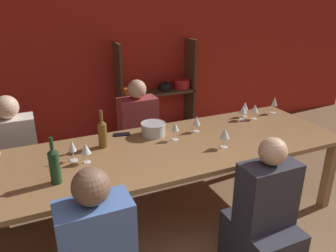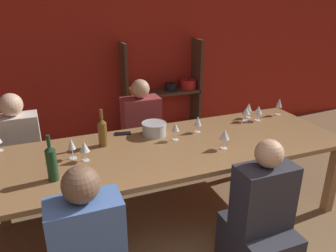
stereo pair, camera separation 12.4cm
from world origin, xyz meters
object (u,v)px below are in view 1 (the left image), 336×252
person_near_b (263,224)px  person_far_b (18,166)px  wine_glass_red_d (243,110)px  wine_glass_red_b (255,109)px  wine_glass_empty_b (225,134)px  wine_glass_white_a (86,149)px  wine_glass_empty_a (245,106)px  wine_glass_empty_d (175,127)px  wine_glass_white_b (72,147)px  wine_bottle_green (102,133)px  cell_phone (122,134)px  wine_bottle_dark (54,165)px  wine_glass_red_a (197,121)px  shelf_unit (158,108)px  person_far_a (139,142)px  dining_table (173,153)px  mixing_bowl (153,129)px  wine_glass_red_c (274,102)px

person_near_b → person_far_b: 2.33m
wine_glass_red_d → person_far_b: bearing=165.7°
person_near_b → wine_glass_red_b: bearing=56.7°
wine_glass_empty_b → wine_glass_white_a: 1.14m
wine_glass_empty_b → wine_glass_empty_a: bearing=42.2°
wine_glass_empty_d → wine_glass_white_b: bearing=-177.8°
wine_bottle_green → cell_phone: (0.22, 0.18, -0.12)m
wine_bottle_dark → person_far_b: person_far_b is taller
wine_glass_red_a → person_far_b: size_ratio=0.14×
shelf_unit → wine_glass_red_b: 1.54m
wine_glass_red_b → wine_glass_empty_b: bearing=-145.6°
wine_glass_red_d → person_far_a: 1.20m
wine_glass_empty_d → wine_glass_red_d: bearing=11.6°
dining_table → mixing_bowl: mixing_bowl is taller
wine_glass_red_a → wine_glass_red_d: wine_glass_red_a is taller
wine_glass_red_c → wine_glass_white_b: size_ratio=1.06×
shelf_unit → wine_bottle_green: shelf_unit is taller
wine_glass_empty_d → wine_glass_red_b: bearing=8.4°
wine_glass_white_a → wine_glass_red_d: bearing=9.6°
wine_bottle_green → wine_glass_white_a: 0.29m
wine_glass_empty_d → wine_glass_white_b: wine_glass_white_b is taller
wine_glass_white_b → wine_glass_empty_b: bearing=-12.9°
mixing_bowl → cell_phone: (-0.27, 0.12, -0.06)m
wine_bottle_green → person_far_a: 0.97m
shelf_unit → wine_bottle_dark: shelf_unit is taller
wine_bottle_green → wine_glass_empty_d: (0.62, -0.12, -0.01)m
wine_glass_empty_a → person_far_a: 1.23m
wine_bottle_dark → wine_glass_empty_a: bearing=16.0°
wine_glass_empty_a → wine_glass_white_b: 1.86m
wine_glass_white_a → wine_glass_red_b: 1.81m
wine_glass_empty_d → person_near_b: size_ratio=0.15×
wine_glass_empty_a → wine_glass_white_a: same height
wine_bottle_green → wine_glass_white_b: (-0.27, -0.15, -0.01)m
shelf_unit → wine_glass_red_d: bearing=-74.6°
wine_glass_empty_b → person_near_b: bearing=-93.2°
wine_bottle_dark → mixing_bowl: bearing=28.7°
wine_glass_empty_a → wine_glass_red_d: size_ratio=1.09×
person_near_b → shelf_unit: bearing=85.4°
wine_glass_empty_b → wine_glass_red_c: bearing=28.0°
wine_bottle_green → wine_glass_empty_a: (1.56, 0.14, -0.01)m
dining_table → person_far_a: size_ratio=2.70×
wine_bottle_green → person_far_b: person_far_b is taller
dining_table → wine_glass_red_c: (1.37, 0.32, 0.19)m
dining_table → wine_bottle_green: (-0.55, 0.23, 0.19)m
wine_glass_red_a → person_far_a: size_ratio=0.14×
mixing_bowl → wine_glass_red_a: 0.42m
wine_glass_red_c → person_far_b: 2.74m
person_far_b → wine_glass_white_b: bearing=120.1°
wine_glass_white_b → person_far_b: person_far_b is taller
person_far_a → person_far_b: 1.26m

